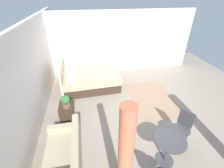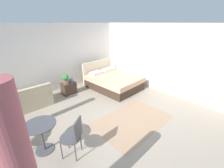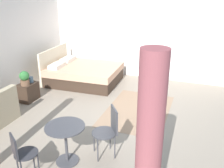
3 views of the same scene
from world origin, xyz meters
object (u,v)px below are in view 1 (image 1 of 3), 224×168
(bed, at_px, (89,79))
(couch, at_px, (66,154))
(nightstand, at_px, (67,111))
(vase, at_px, (67,100))
(cafe_chair_near_window, at_px, (183,125))
(balcony_table, at_px, (168,146))
(potted_plant, at_px, (66,101))

(bed, height_order, couch, bed)
(nightstand, bearing_deg, vase, -19.52)
(bed, relative_size, nightstand, 4.30)
(nightstand, xyz_separation_m, cafe_chair_near_window, (-1.40, -2.87, 0.31))
(balcony_table, bearing_deg, bed, 22.68)
(vase, distance_m, balcony_table, 2.97)
(bed, height_order, cafe_chair_near_window, bed)
(bed, bearing_deg, potted_plant, 158.18)
(balcony_table, bearing_deg, couch, 80.39)
(couch, distance_m, nightstand, 1.48)
(balcony_table, relative_size, cafe_chair_near_window, 0.77)
(potted_plant, distance_m, cafe_chair_near_window, 3.12)
(vase, height_order, balcony_table, balcony_table)
(potted_plant, relative_size, vase, 2.58)
(nightstand, xyz_separation_m, vase, (0.12, -0.04, 0.31))
(couch, height_order, nightstand, couch)
(potted_plant, xyz_separation_m, vase, (0.22, -0.00, -0.12))
(cafe_chair_near_window, bearing_deg, vase, 61.72)
(vase, xyz_separation_m, cafe_chair_near_window, (-1.52, -2.83, 0.00))
(bed, xyz_separation_m, nightstand, (-1.72, 0.77, -0.06))
(nightstand, distance_m, vase, 0.34)
(couch, relative_size, nightstand, 2.60)
(balcony_table, bearing_deg, potted_plant, 51.75)
(cafe_chair_near_window, bearing_deg, potted_plant, 65.32)
(couch, distance_m, cafe_chair_near_window, 2.82)
(bed, height_order, vase, bed)
(vase, bearing_deg, nightstand, 160.48)
(couch, height_order, balcony_table, couch)
(nightstand, height_order, cafe_chair_near_window, cafe_chair_near_window)
(bed, distance_m, cafe_chair_near_window, 3.77)
(couch, bearing_deg, cafe_chair_near_window, -88.39)
(bed, distance_m, balcony_table, 3.88)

